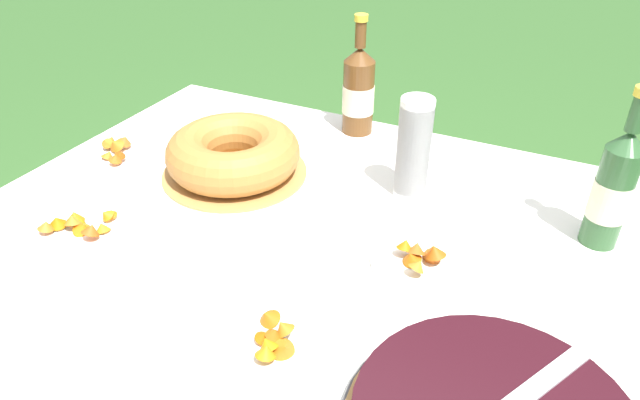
# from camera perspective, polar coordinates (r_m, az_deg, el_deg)

# --- Properties ---
(garden_table) EXTENTS (1.46, 1.19, 0.69)m
(garden_table) POSITION_cam_1_polar(r_m,az_deg,el_deg) (1.14, -0.92, -7.54)
(garden_table) COLOR brown
(garden_table) RESTS_ON ground_plane
(tablecloth) EXTENTS (1.47, 1.20, 0.10)m
(tablecloth) POSITION_cam_1_polar(r_m,az_deg,el_deg) (1.11, -0.94, -5.64)
(tablecloth) COLOR white
(tablecloth) RESTS_ON garden_table
(bundt_cake) EXTENTS (0.34, 0.34, 0.11)m
(bundt_cake) POSITION_cam_1_polar(r_m,az_deg,el_deg) (1.34, -8.66, 4.57)
(bundt_cake) COLOR #B78447
(bundt_cake) RESTS_ON tablecloth
(cup_stack) EXTENTS (0.07, 0.07, 0.23)m
(cup_stack) POSITION_cam_1_polar(r_m,az_deg,el_deg) (1.23, 9.33, 5.09)
(cup_stack) COLOR white
(cup_stack) RESTS_ON tablecloth
(cider_bottle_green) EXTENTS (0.07, 0.07, 0.32)m
(cider_bottle_green) POSITION_cam_1_polar(r_m,az_deg,el_deg) (1.19, 27.27, 1.01)
(cider_bottle_green) COLOR #2D562D
(cider_bottle_green) RESTS_ON tablecloth
(cider_bottle_amber) EXTENTS (0.08, 0.08, 0.31)m
(cider_bottle_amber) POSITION_cam_1_polar(r_m,az_deg,el_deg) (1.51, 3.87, 10.83)
(cider_bottle_amber) COLOR brown
(cider_bottle_amber) RESTS_ON tablecloth
(snack_plate_near) EXTENTS (0.21, 0.21, 0.06)m
(snack_plate_near) POSITION_cam_1_polar(r_m,az_deg,el_deg) (1.50, -19.47, 4.39)
(snack_plate_near) COLOR white
(snack_plate_near) RESTS_ON tablecloth
(snack_plate_left) EXTENTS (0.23, 0.23, 0.05)m
(snack_plate_left) POSITION_cam_1_polar(r_m,az_deg,el_deg) (1.25, -23.23, -2.52)
(snack_plate_left) COLOR white
(snack_plate_left) RESTS_ON tablecloth
(snack_plate_right) EXTENTS (0.22, 0.22, 0.06)m
(snack_plate_right) POSITION_cam_1_polar(r_m,az_deg,el_deg) (1.08, 10.71, -5.79)
(snack_plate_right) COLOR white
(snack_plate_right) RESTS_ON tablecloth
(snack_plate_far) EXTENTS (0.20, 0.20, 0.06)m
(snack_plate_far) POSITION_cam_1_polar(r_m,az_deg,el_deg) (0.91, -5.09, -14.23)
(snack_plate_far) COLOR white
(snack_plate_far) RESTS_ON tablecloth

